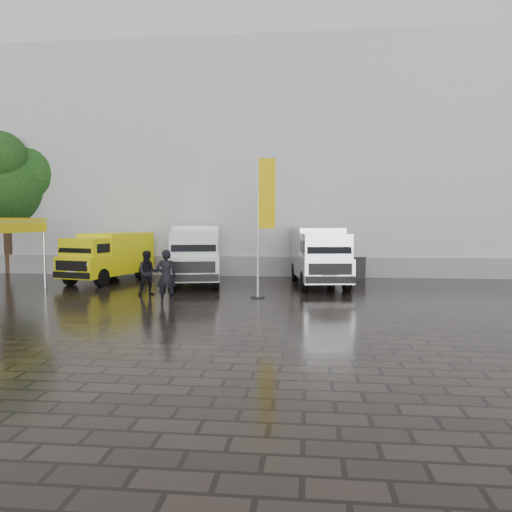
# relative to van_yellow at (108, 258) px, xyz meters

# --- Properties ---
(ground) EXTENTS (120.00, 120.00, 0.00)m
(ground) POSITION_rel_van_yellow_xyz_m (6.74, -4.87, -1.12)
(ground) COLOR black
(ground) RESTS_ON ground
(exhibition_hall) EXTENTS (44.00, 16.00, 12.00)m
(exhibition_hall) POSITION_rel_van_yellow_xyz_m (8.74, 11.13, 4.88)
(exhibition_hall) COLOR silver
(exhibition_hall) RESTS_ON ground
(hall_plinth) EXTENTS (44.00, 0.15, 1.00)m
(hall_plinth) POSITION_rel_van_yellow_xyz_m (8.74, 3.08, -0.62)
(hall_plinth) COLOR gray
(hall_plinth) RESTS_ON ground
(van_yellow) EXTENTS (3.00, 5.15, 2.23)m
(van_yellow) POSITION_rel_van_yellow_xyz_m (0.00, 0.00, 0.00)
(van_yellow) COLOR yellow
(van_yellow) RESTS_ON ground
(van_white) EXTENTS (3.11, 6.24, 2.58)m
(van_white) POSITION_rel_van_yellow_xyz_m (4.14, -0.17, 0.18)
(van_white) COLOR silver
(van_white) RESTS_ON ground
(van_silver) EXTENTS (2.65, 5.98, 2.50)m
(van_silver) POSITION_rel_van_yellow_xyz_m (9.58, -0.17, 0.14)
(van_silver) COLOR #A3A5A7
(van_silver) RESTS_ON ground
(flagpole) EXTENTS (0.88, 0.50, 5.26)m
(flagpole) POSITION_rel_van_yellow_xyz_m (7.49, -3.95, 1.84)
(flagpole) COLOR black
(flagpole) RESTS_ON ground
(tree) EXTENTS (4.27, 4.29, 7.66)m
(tree) POSITION_rel_van_yellow_xyz_m (-6.94, 3.40, 3.80)
(tree) COLOR black
(tree) RESTS_ON ground
(wheelie_bin) EXTENTS (0.73, 0.73, 1.04)m
(wheelie_bin) POSITION_rel_van_yellow_xyz_m (11.55, 2.66, -0.59)
(wheelie_bin) COLOR black
(wheelie_bin) RESTS_ON ground
(person_front) EXTENTS (0.74, 0.56, 1.84)m
(person_front) POSITION_rel_van_yellow_xyz_m (4.33, -5.50, -0.20)
(person_front) COLOR black
(person_front) RESTS_ON ground
(person_tent) EXTENTS (1.00, 0.90, 1.68)m
(person_tent) POSITION_rel_van_yellow_xyz_m (3.12, -3.74, -0.28)
(person_tent) COLOR black
(person_tent) RESTS_ON ground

